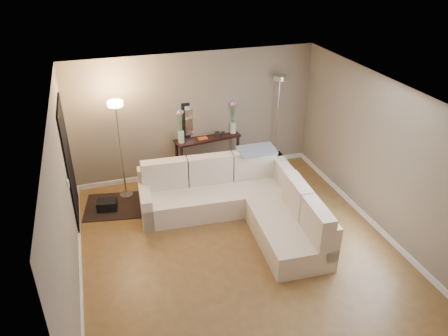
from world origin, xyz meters
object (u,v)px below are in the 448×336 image
object	(u,v)px
console_table	(204,154)
floor_lamp_lit	(119,131)
sectional_sofa	(241,200)
floor_lamp_unlit	(278,103)

from	to	relation	value
console_table	floor_lamp_lit	xyz separation A→B (m)	(-1.71, -0.39, 0.90)
sectional_sofa	floor_lamp_lit	distance (m)	2.57
sectional_sofa	floor_lamp_unlit	world-z (taller)	floor_lamp_unlit
sectional_sofa	floor_lamp_lit	size ratio (longest dim) A/B	1.45
floor_lamp_lit	floor_lamp_unlit	distance (m)	3.35
sectional_sofa	floor_lamp_unlit	size ratio (longest dim) A/B	1.40
floor_lamp_lit	floor_lamp_unlit	world-z (taller)	floor_lamp_unlit
console_table	floor_lamp_unlit	distance (m)	1.89
sectional_sofa	console_table	xyz separation A→B (m)	(-0.20, 1.78, 0.11)
sectional_sofa	floor_lamp_unlit	bearing A→B (deg)	50.83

